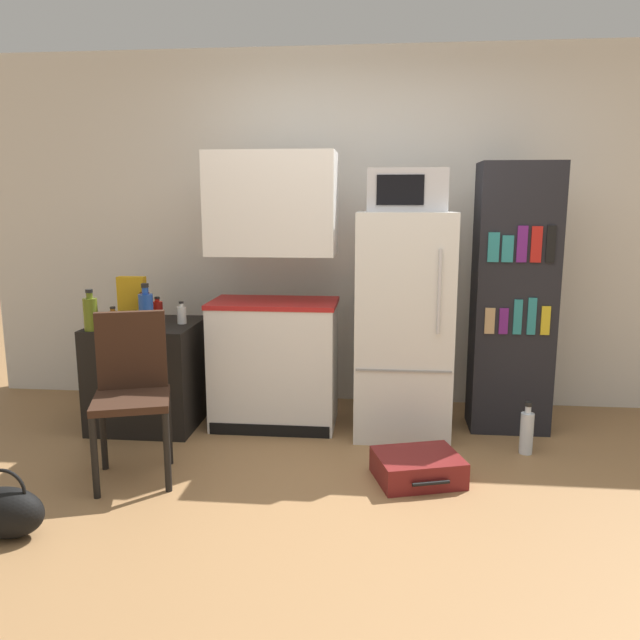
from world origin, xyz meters
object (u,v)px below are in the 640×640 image
at_px(handbag, 6,512).
at_px(cereal_box, 132,298).
at_px(side_table, 149,374).
at_px(microwave, 406,190).
at_px(bookshelf, 513,300).
at_px(kitchen_hutch, 274,302).
at_px(bottle_amber_beer, 113,320).
at_px(refrigerator, 403,325).
at_px(bottle_blue_soda, 146,312).
at_px(water_bottle_front, 527,432).
at_px(bottle_ketchup_red, 158,309).
at_px(bottle_wine_dark, 145,306).
at_px(suitcase_large_flat, 418,467).
at_px(bottle_olive_oil, 91,313).
at_px(chair, 132,381).
at_px(bottle_milk_white, 182,314).
at_px(bowl, 139,324).

bearing_deg(handbag, cereal_box, 91.07).
height_order(side_table, handbag, side_table).
height_order(microwave, bookshelf, bookshelf).
xyz_separation_m(kitchen_hutch, bottle_amber_beer, (-1.00, -0.29, -0.08)).
xyz_separation_m(kitchen_hutch, refrigerator, (0.86, -0.05, -0.13)).
bearing_deg(refrigerator, bottle_blue_soda, -169.28).
height_order(cereal_box, water_bottle_front, cereal_box).
bearing_deg(kitchen_hutch, bottle_ketchup_red, 172.12).
xyz_separation_m(side_table, bottle_blue_soda, (0.11, -0.27, 0.48)).
distance_m(microwave, water_bottle_front, 1.66).
xyz_separation_m(bottle_amber_beer, bottle_wine_dark, (0.13, 0.23, 0.05)).
relative_size(suitcase_large_flat, water_bottle_front, 1.64).
height_order(bottle_ketchup_red, bottle_olive_oil, bottle_olive_oil).
xyz_separation_m(bookshelf, water_bottle_front, (0.03, -0.45, -0.75)).
distance_m(suitcase_large_flat, water_bottle_front, 0.82).
bearing_deg(bottle_wine_dark, suitcase_large_flat, -22.55).
height_order(bookshelf, bottle_olive_oil, bookshelf).
bearing_deg(bookshelf, bottle_olive_oil, -170.96).
xyz_separation_m(microwave, chair, (-1.51, -0.83, -1.04)).
bearing_deg(refrigerator, bottle_wine_dark, -179.64).
bearing_deg(microwave, kitchen_hutch, 176.85).
bearing_deg(bottle_amber_beer, bottle_milk_white, 29.42).
height_order(bottle_amber_beer, suitcase_large_flat, bottle_amber_beer).
bearing_deg(cereal_box, chair, -68.88).
height_order(bottle_wine_dark, suitcase_large_flat, bottle_wine_dark).
distance_m(bottle_milk_white, suitcase_large_flat, 1.86).
height_order(bottle_amber_beer, water_bottle_front, bottle_amber_beer).
xyz_separation_m(kitchen_hutch, bottle_ketchup_red, (-0.85, 0.12, -0.08)).
distance_m(microwave, bottle_ketchup_red, 1.91).
distance_m(kitchen_hutch, suitcase_large_flat, 1.46).
relative_size(microwave, bottle_milk_white, 3.24).
bearing_deg(handbag, bottle_olive_oil, 96.68).
distance_m(kitchen_hutch, bottle_ketchup_red, 0.87).
bearing_deg(microwave, bottle_ketchup_red, 174.49).
relative_size(bowl, handbag, 0.39).
bearing_deg(bottle_wine_dark, chair, -74.57).
relative_size(kitchen_hutch, suitcase_large_flat, 3.41).
bearing_deg(bowl, bottle_amber_beer, -153.41).
relative_size(bookshelf, suitcase_large_flat, 3.28).
relative_size(bottle_milk_white, bottle_wine_dark, 0.57).
xyz_separation_m(bookshelf, bottle_ketchup_red, (-2.44, 0.04, -0.11)).
relative_size(kitchen_hutch, water_bottle_front, 5.59).
xyz_separation_m(microwave, cereal_box, (-1.87, 0.09, -0.73)).
bearing_deg(bottle_olive_oil, bottle_amber_beer, 27.47).
height_order(bottle_milk_white, handbag, bottle_milk_white).
height_order(bottle_wine_dark, chair, bottle_wine_dark).
distance_m(kitchen_hutch, handbag, 2.01).
height_order(bottle_wine_dark, handbag, bottle_wine_dark).
height_order(bookshelf, bottle_amber_beer, bookshelf).
height_order(side_table, cereal_box, cereal_box).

